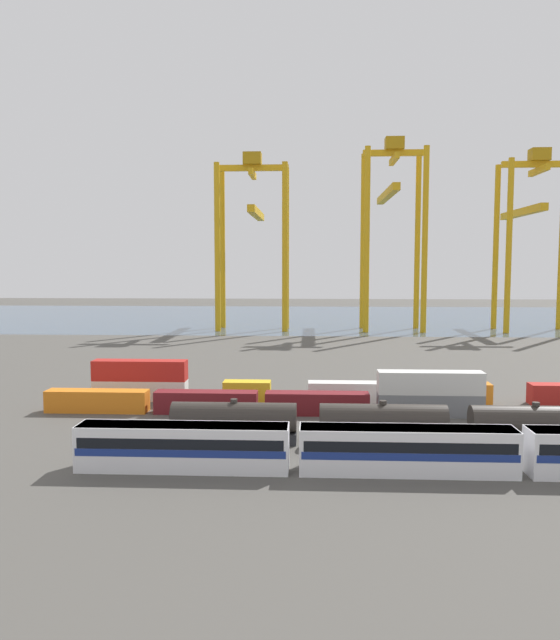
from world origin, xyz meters
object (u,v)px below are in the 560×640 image
(shipping_container_8, at_px, (356,392))
(shipping_container_3, at_px, (430,405))
(passenger_train, at_px, (407,448))
(gantry_crane_east, at_px, (534,224))
(gantry_crane_west, at_px, (253,226))
(freight_tank_row, at_px, (383,424))
(gantry_crane_central, at_px, (392,215))
(shipping_container_0, at_px, (97,401))
(shipping_container_7, at_px, (247,391))

(shipping_container_8, bearing_deg, shipping_container_3, -39.18)
(passenger_train, bearing_deg, gantry_crane_east, 66.53)
(shipping_container_8, xyz_separation_m, gantry_crane_west, (-21.46, 91.03, 26.94))
(freight_tank_row, distance_m, gantry_crane_west, 114.79)
(passenger_train, distance_m, gantry_crane_central, 122.54)
(gantry_crane_east, bearing_deg, shipping_container_0, -130.93)
(passenger_train, relative_size, gantry_crane_west, 1.18)
(freight_tank_row, distance_m, gantry_crane_central, 114.61)
(freight_tank_row, bearing_deg, passenger_train, -82.82)
(shipping_container_7, bearing_deg, gantry_crane_west, 94.75)
(shipping_container_7, distance_m, gantry_crane_central, 100.76)
(passenger_train, height_order, gantry_crane_east, gantry_crane_east)
(passenger_train, bearing_deg, shipping_container_7, 121.25)
(passenger_train, xyz_separation_m, shipping_container_3, (5.75, 20.18, -0.84))
(freight_tank_row, bearing_deg, shipping_container_7, 129.57)
(shipping_container_0, bearing_deg, gantry_crane_central, 64.33)
(shipping_container_0, distance_m, shipping_container_7, 18.47)
(gantry_crane_west, distance_m, gantry_crane_east, 74.99)
(shipping_container_3, height_order, gantry_crane_central, gantry_crane_central)
(shipping_container_7, bearing_deg, shipping_container_3, -16.71)
(shipping_container_8, relative_size, gantry_crane_east, 0.25)
(freight_tank_row, xyz_separation_m, shipping_container_8, (-1.30, 18.39, -0.73))
(gantry_crane_central, relative_size, gantry_crane_east, 1.07)
(shipping_container_8, bearing_deg, shipping_container_7, 180.00)
(shipping_container_0, bearing_deg, shipping_container_8, 11.97)
(shipping_container_7, height_order, shipping_container_8, same)
(gantry_crane_west, distance_m, gantry_crane_central, 37.59)
(shipping_container_7, xyz_separation_m, gantry_crane_central, (29.93, 91.55, 29.57))
(passenger_train, bearing_deg, shipping_container_0, 148.94)
(passenger_train, height_order, gantry_crane_central, gantry_crane_central)
(shipping_container_0, bearing_deg, gantry_crane_east, 49.07)
(freight_tank_row, bearing_deg, shipping_container_3, 59.98)
(shipping_container_8, distance_m, gantry_crane_west, 97.32)
(shipping_container_0, xyz_separation_m, gantry_crane_west, (9.69, 97.63, 26.94))
(gantry_crane_central, bearing_deg, gantry_crane_west, -179.20)
(shipping_container_3, distance_m, shipping_container_8, 10.45)
(shipping_container_0, xyz_separation_m, gantry_crane_central, (47.18, 98.16, 29.57))
(shipping_container_3, bearing_deg, shipping_container_8, 140.82)
(gantry_crane_east, bearing_deg, shipping_container_3, -114.94)
(gantry_crane_east, bearing_deg, freight_tank_row, -115.51)
(gantry_crane_east, bearing_deg, shipping_container_8, -120.45)
(shipping_container_8, height_order, gantry_crane_east, gantry_crane_east)
(passenger_train, distance_m, shipping_container_0, 39.12)
(shipping_container_7, relative_size, gantry_crane_east, 0.13)
(shipping_container_0, distance_m, gantry_crane_east, 132.09)
(shipping_container_3, xyz_separation_m, shipping_container_8, (-8.10, 6.61, 0.00))
(shipping_container_3, relative_size, gantry_crane_west, 0.26)
(passenger_train, relative_size, shipping_container_3, 4.62)
(shipping_container_8, distance_m, gantry_crane_east, 109.07)
(gantry_crane_west, relative_size, gantry_crane_east, 0.99)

